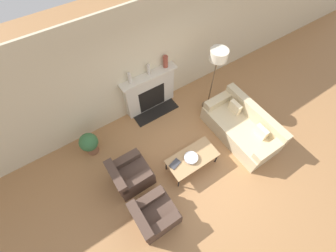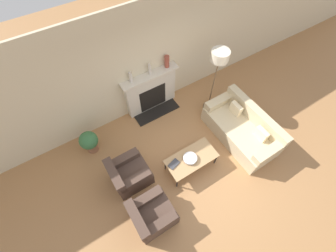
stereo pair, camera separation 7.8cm
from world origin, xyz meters
name	(u,v)px [view 2 (the right image)]	position (x,y,z in m)	size (l,w,h in m)	color
ground_plane	(206,169)	(0.00, 0.00, 0.00)	(18.00, 18.00, 0.00)	#A87547
wall_back	(150,61)	(0.00, 2.49, 1.45)	(18.00, 0.06, 2.90)	beige
fireplace	(151,92)	(-0.11, 2.35, 0.58)	(1.51, 0.59, 1.19)	beige
couch	(242,129)	(1.31, 0.30, 0.31)	(0.95, 1.93, 0.82)	#CCB78E
armchair_near	(151,215)	(-1.62, -0.27, 0.30)	(0.80, 0.74, 0.77)	#4C382D
armchair_far	(129,174)	(-1.62, 0.73, 0.30)	(0.80, 0.74, 0.77)	#4C382D
coffee_table	(191,159)	(-0.26, 0.27, 0.39)	(1.16, 0.57, 0.42)	tan
bowl	(190,158)	(-0.31, 0.27, 0.47)	(0.31, 0.31, 0.08)	silver
book	(174,164)	(-0.68, 0.36, 0.43)	(0.28, 0.21, 0.02)	#38383D
floor_lamp	(219,61)	(1.21, 1.48, 1.64)	(0.41, 0.41, 1.90)	brown
mantel_vase_left	(131,77)	(-0.59, 2.36, 1.33)	(0.08, 0.08, 0.28)	beige
mantel_vase_center_left	(150,69)	(-0.09, 2.36, 1.34)	(0.07, 0.07, 0.29)	beige
mantel_vase_center_right	(167,62)	(0.39, 2.36, 1.35)	(0.12, 0.12, 0.31)	brown
potted_plant	(89,141)	(-2.05, 1.93, 0.37)	(0.44, 0.44, 0.65)	brown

